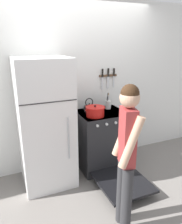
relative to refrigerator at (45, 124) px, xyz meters
name	(u,v)px	position (x,y,z in m)	size (l,w,h in m)	color
ground_plane	(77,160)	(0.57, 0.35, -0.88)	(14.00, 14.00, 0.00)	slate
wall_back	(75,86)	(0.57, 0.38, 0.40)	(10.00, 0.06, 2.55)	silver
refrigerator	(45,124)	(0.00, 0.00, 0.00)	(0.69, 0.72, 1.75)	white
stove_range	(102,141)	(0.87, 0.00, -0.42)	(0.72, 1.34, 0.91)	#232326
dutch_oven_pot	(95,111)	(0.71, -0.08, 0.11)	(0.32, 0.27, 0.17)	red
tea_kettle	(89,107)	(0.72, 0.17, 0.10)	(0.21, 0.17, 0.21)	black
utensil_jar	(108,104)	(1.05, 0.17, 0.11)	(0.09, 0.09, 0.26)	silver
person	(127,152)	(0.56, -1.16, 0.02)	(0.31, 0.36, 1.58)	#2D2D30
wall_knife_strip	(108,76)	(1.12, 0.33, 0.54)	(0.31, 0.03, 0.33)	brown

